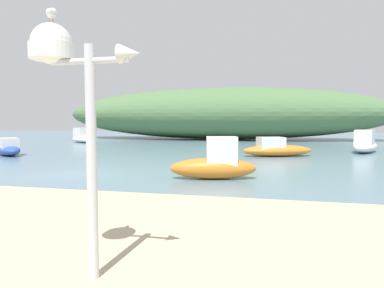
# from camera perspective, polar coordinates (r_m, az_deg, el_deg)

# --- Properties ---
(ground_plane) EXTENTS (120.00, 120.00, 0.00)m
(ground_plane) POSITION_cam_1_polar(r_m,az_deg,el_deg) (13.81, -19.64, -4.93)
(ground_plane) COLOR slate
(distant_hill) EXTENTS (39.71, 10.87, 6.19)m
(distant_hill) POSITION_cam_1_polar(r_m,az_deg,el_deg) (40.36, 5.16, 5.22)
(distant_hill) COLOR #517547
(distant_hill) RESTS_ON ground
(mast_structure) EXTENTS (1.33, 0.51, 2.96)m
(mast_structure) POSITION_cam_1_polar(r_m,az_deg,el_deg) (4.17, -21.03, 11.85)
(mast_structure) COLOR silver
(mast_structure) RESTS_ON beach_sand
(seagull_on_radar) EXTENTS (0.15, 0.27, 0.20)m
(seagull_on_radar) POSITION_cam_1_polar(r_m,az_deg,el_deg) (4.42, -23.00, 19.96)
(seagull_on_radar) COLOR orange
(seagull_on_radar) RESTS_ON mast_structure
(motorboat_far_left) EXTENTS (4.48, 3.51, 1.49)m
(motorboat_far_left) POSITION_cam_1_polar(r_m,az_deg,el_deg) (35.14, -18.07, 1.09)
(motorboat_far_left) COLOR white
(motorboat_far_left) RESTS_ON ground
(motorboat_centre_water) EXTENTS (4.47, 2.72, 1.15)m
(motorboat_centre_water) POSITION_cam_1_polar(r_m,az_deg,el_deg) (20.53, 14.21, -0.81)
(motorboat_centre_water) COLOR orange
(motorboat_centre_water) RESTS_ON ground
(motorboat_inner_mooring) EXTENTS (3.21, 1.56, 1.52)m
(motorboat_inner_mooring) POSITION_cam_1_polar(r_m,az_deg,el_deg) (11.94, 4.03, -3.37)
(motorboat_inner_mooring) COLOR orange
(motorboat_inner_mooring) RESTS_ON ground
(motorboat_by_sandbar) EXTENTS (2.94, 4.51, 1.53)m
(motorboat_by_sandbar) POSITION_cam_1_polar(r_m,az_deg,el_deg) (25.26, 27.58, -0.04)
(motorboat_by_sandbar) COLOR white
(motorboat_by_sandbar) RESTS_ON ground
(motorboat_outer_mooring) EXTENTS (3.59, 3.18, 1.08)m
(motorboat_outer_mooring) POSITION_cam_1_polar(r_m,az_deg,el_deg) (23.40, -29.02, -0.67)
(motorboat_outer_mooring) COLOR #2D4C9E
(motorboat_outer_mooring) RESTS_ON ground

